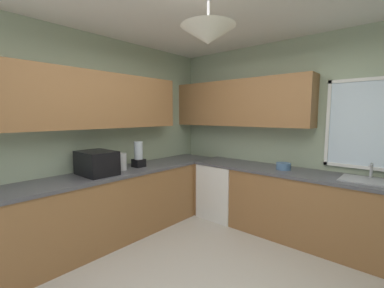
# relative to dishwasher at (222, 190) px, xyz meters

# --- Properties ---
(room_shell) EXTENTS (3.97, 4.09, 2.73)m
(room_shell) POSITION_rel_dishwasher_xyz_m (0.60, -1.13, 1.37)
(room_shell) COLOR #9EAD8E
(room_shell) RESTS_ON ground_plane
(counter_run_left) EXTENTS (0.65, 3.70, 0.89)m
(counter_run_left) POSITION_rel_dishwasher_xyz_m (-0.66, -1.65, 0.02)
(counter_run_left) COLOR olive
(counter_run_left) RESTS_ON ground_plane
(counter_run_back) EXTENTS (3.06, 0.65, 0.89)m
(counter_run_back) POSITION_rel_dishwasher_xyz_m (1.17, 0.03, 0.02)
(counter_run_back) COLOR olive
(counter_run_back) RESTS_ON ground_plane
(dishwasher) EXTENTS (0.60, 0.60, 0.85)m
(dishwasher) POSITION_rel_dishwasher_xyz_m (0.00, 0.00, 0.00)
(dishwasher) COLOR white
(dishwasher) RESTS_ON ground_plane
(microwave) EXTENTS (0.48, 0.36, 0.29)m
(microwave) POSITION_rel_dishwasher_xyz_m (-0.66, -1.76, 0.61)
(microwave) COLOR black
(microwave) RESTS_ON counter_run_left
(kettle) EXTENTS (0.12, 0.12, 0.23)m
(kettle) POSITION_rel_dishwasher_xyz_m (-0.64, -1.42, 0.58)
(kettle) COLOR #B7B7BC
(kettle) RESTS_ON counter_run_left
(sink_assembly) EXTENTS (0.54, 0.40, 0.19)m
(sink_assembly) POSITION_rel_dishwasher_xyz_m (1.91, 0.04, 0.48)
(sink_assembly) COLOR #9EA0A5
(sink_assembly) RESTS_ON counter_run_back
(bowl) EXTENTS (0.19, 0.19, 0.09)m
(bowl) POSITION_rel_dishwasher_xyz_m (0.95, 0.03, 0.51)
(bowl) COLOR #4C7099
(bowl) RESTS_ON counter_run_back
(blender_appliance) EXTENTS (0.15, 0.15, 0.36)m
(blender_appliance) POSITION_rel_dishwasher_xyz_m (-0.66, -1.13, 0.63)
(blender_appliance) COLOR black
(blender_appliance) RESTS_ON counter_run_left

